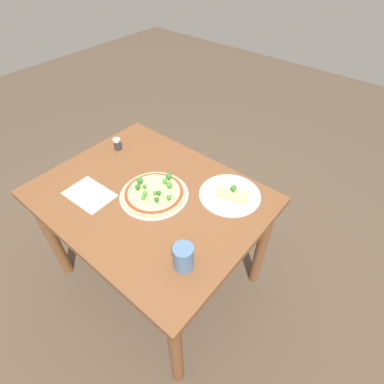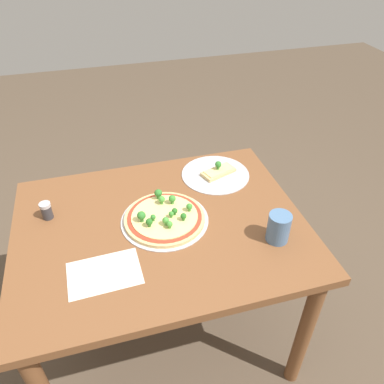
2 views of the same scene
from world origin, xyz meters
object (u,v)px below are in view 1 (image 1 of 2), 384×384
(pizza_tray_whole, at_px, (154,193))
(drinking_cup, at_px, (183,257))
(condiment_shaker, at_px, (117,144))
(dining_table, at_px, (151,209))
(pizza_tray_slice, at_px, (231,194))

(pizza_tray_whole, distance_m, drinking_cup, 0.43)
(pizza_tray_whole, bearing_deg, condiment_shaker, -17.52)
(pizza_tray_whole, relative_size, drinking_cup, 2.98)
(condiment_shaker, bearing_deg, dining_table, 159.51)
(pizza_tray_slice, distance_m, condiment_shaker, 0.74)
(dining_table, distance_m, pizza_tray_whole, 0.12)
(dining_table, height_order, pizza_tray_slice, pizza_tray_slice)
(dining_table, distance_m, drinking_cup, 0.47)
(drinking_cup, bearing_deg, pizza_tray_whole, -29.43)
(dining_table, height_order, pizza_tray_whole, pizza_tray_whole)
(dining_table, distance_m, condiment_shaker, 0.47)
(pizza_tray_slice, bearing_deg, condiment_shaker, 7.87)
(dining_table, xyz_separation_m, pizza_tray_whole, (-0.02, -0.02, 0.12))
(dining_table, bearing_deg, pizza_tray_whole, -139.83)
(pizza_tray_whole, relative_size, pizza_tray_slice, 1.11)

